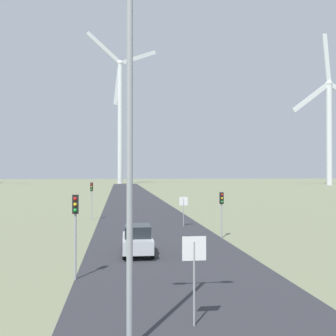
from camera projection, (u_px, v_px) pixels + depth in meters
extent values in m
cube|color=#2D2D33|center=(140.00, 209.00, 54.66)|extent=(10.00, 240.00, 0.01)
cylinder|color=#93999E|center=(130.00, 166.00, 11.27)|extent=(0.18, 0.18, 10.53)
cylinder|color=#93999E|center=(194.00, 284.00, 12.99)|extent=(0.07, 0.07, 2.79)
cube|color=white|center=(194.00, 248.00, 12.98)|extent=(0.81, 0.01, 0.81)
cube|color=red|center=(194.00, 248.00, 13.00)|extent=(0.76, 0.02, 0.76)
cylinder|color=#93999E|center=(183.00, 212.00, 36.92)|extent=(0.07, 0.07, 2.59)
cube|color=white|center=(184.00, 201.00, 36.92)|extent=(0.81, 0.01, 0.81)
cube|color=red|center=(183.00, 201.00, 36.93)|extent=(0.76, 0.02, 0.76)
cylinder|color=#93999E|center=(75.00, 237.00, 18.63)|extent=(0.11, 0.11, 4.01)
cube|color=black|center=(75.00, 204.00, 18.64)|extent=(0.28, 0.24, 0.90)
sphere|color=red|center=(75.00, 199.00, 18.51)|extent=(0.16, 0.16, 0.16)
sphere|color=gold|center=(75.00, 204.00, 18.51)|extent=(0.16, 0.16, 0.16)
sphere|color=green|center=(75.00, 210.00, 18.51)|extent=(0.16, 0.16, 0.16)
cylinder|color=#93999E|center=(222.00, 215.00, 30.35)|extent=(0.11, 0.11, 3.53)
cube|color=black|center=(222.00, 198.00, 30.36)|extent=(0.28, 0.24, 0.90)
sphere|color=red|center=(222.00, 195.00, 30.23)|extent=(0.16, 0.16, 0.16)
sphere|color=gold|center=(222.00, 198.00, 30.23)|extent=(0.16, 0.16, 0.16)
sphere|color=green|center=(222.00, 202.00, 30.22)|extent=(0.16, 0.16, 0.16)
cylinder|color=#93999E|center=(92.00, 201.00, 41.82)|extent=(0.11, 0.11, 3.99)
cube|color=black|center=(92.00, 187.00, 41.84)|extent=(0.28, 0.24, 0.90)
sphere|color=red|center=(92.00, 184.00, 41.71)|extent=(0.16, 0.16, 0.16)
sphere|color=gold|center=(92.00, 187.00, 41.71)|extent=(0.16, 0.16, 0.16)
sphere|color=green|center=(92.00, 189.00, 41.70)|extent=(0.16, 0.16, 0.16)
cube|color=#B7BCC1|center=(137.00, 243.00, 24.25)|extent=(1.88, 4.13, 0.80)
cube|color=#1E2328|center=(138.00, 231.00, 24.11)|extent=(1.60, 2.13, 0.70)
cylinder|color=black|center=(124.00, 246.00, 25.40)|extent=(0.22, 0.66, 0.66)
cylinder|color=black|center=(149.00, 245.00, 25.61)|extent=(0.22, 0.66, 0.66)
cylinder|color=black|center=(124.00, 254.00, 22.88)|extent=(0.22, 0.66, 0.66)
cylinder|color=black|center=(152.00, 253.00, 23.09)|extent=(0.22, 0.66, 0.66)
cylinder|color=silver|center=(120.00, 123.00, 175.90)|extent=(2.20, 2.20, 54.12)
sphere|color=silver|center=(120.00, 63.00, 176.20)|extent=(2.60, 2.60, 2.60)
cube|color=silver|center=(139.00, 57.00, 180.44)|extent=(16.61, 6.63, 8.89)
cube|color=silver|center=(103.00, 48.00, 172.60)|extent=(14.94, 6.00, 12.41)
cube|color=silver|center=(118.00, 85.00, 175.55)|extent=(3.86, 1.85, 18.42)
cylinder|color=silver|center=(329.00, 134.00, 154.47)|extent=(2.20, 2.20, 40.17)
sphere|color=silver|center=(329.00, 83.00, 154.70)|extent=(2.60, 2.60, 2.60)
cube|color=silver|center=(327.00, 58.00, 154.55)|extent=(3.73, 0.99, 19.03)
cube|color=silver|center=(311.00, 97.00, 152.51)|extent=(16.34, 2.71, 12.53)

